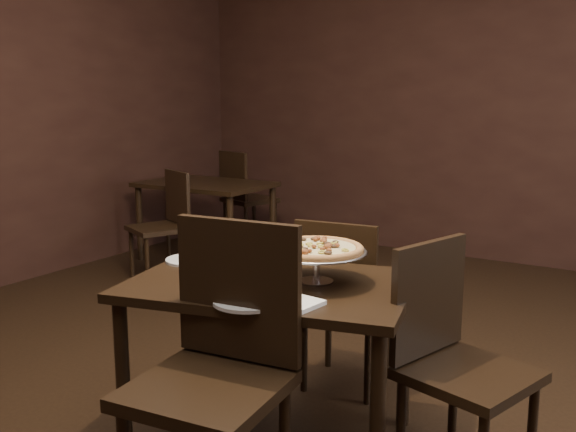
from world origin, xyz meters
The scene contains 16 objects.
room centered at (0.06, 0.03, 1.40)m, with size 6.04×7.04×2.84m.
dining_table centered at (-0.06, -0.03, 0.60)m, with size 1.24×0.96×0.69m.
background_table centered at (-2.20, 2.22, 0.59)m, with size 1.09×0.73×0.68m.
pizza_stand centered at (0.10, 0.05, 0.82)m, with size 0.40×0.40×0.16m.
parmesan_shaker centered at (-0.20, -0.15, 0.74)m, with size 0.06×0.06×0.11m.
pepper_flake_shaker centered at (-0.11, -0.16, 0.74)m, with size 0.06×0.06×0.11m.
packet_caddy centered at (-0.28, -0.15, 0.72)m, with size 0.09×0.09×0.07m.
napkin_stack centered at (0.18, -0.24, 0.70)m, with size 0.15×0.15×0.02m, color white.
plate_left centered at (-0.53, 0.05, 0.69)m, with size 0.23×0.23×0.01m, color silver.
plate_near centered at (0.02, -0.30, 0.70)m, with size 0.26×0.26×0.01m, color silver.
serving_spatula centered at (0.11, 0.00, 0.82)m, with size 0.13×0.13×0.02m.
chair_far centered at (-0.03, 0.55, 0.46)m, with size 0.44×0.44×0.85m.
chair_near centered at (0.04, -0.50, 0.55)m, with size 0.51×0.51×1.00m.
chair_side centered at (0.64, 0.12, 0.48)m, with size 0.51×0.51×0.89m.
bg_chair_far centered at (-2.24, 2.84, 0.50)m, with size 0.54×0.54×0.91m.
bg_chair_near centered at (-2.11, 1.60, 0.46)m, with size 0.52×0.52×0.84m.
Camera 1 is at (1.28, -2.09, 1.41)m, focal length 40.00 mm.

